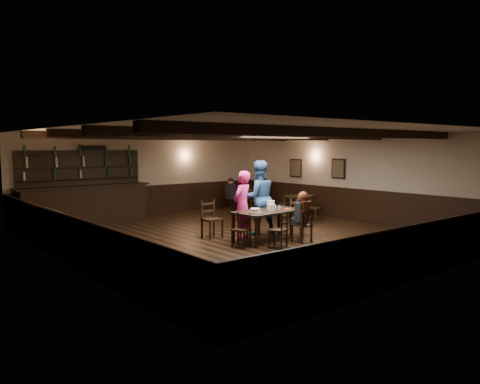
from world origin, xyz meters
TOP-DOWN VIEW (x-y plane):
  - ground at (0.00, 0.00)m, footprint 10.00×10.00m
  - room_shell at (0.01, 0.04)m, footprint 9.02×10.02m
  - dining_table at (0.20, -0.80)m, footprint 1.86×1.05m
  - chair_near_left at (-0.15, -1.59)m, footprint 0.49×0.48m
  - chair_near_right at (0.66, -1.55)m, footprint 0.40×0.38m
  - chair_end_left at (-0.71, -0.89)m, footprint 0.47×0.48m
  - chair_end_right at (1.15, -0.92)m, footprint 0.44×0.46m
  - chair_far_pushed at (-0.68, 0.45)m, footprint 0.45×0.43m
  - woman_pink at (-0.20, -0.26)m, footprint 0.73×0.60m
  - man_blue at (0.56, -0.01)m, footprint 1.15×1.03m
  - seated_person at (0.66, -1.50)m, footprint 0.33×0.49m
  - cake at (-0.28, -0.84)m, footprint 0.30×0.30m
  - plate_stack_a at (0.21, -0.87)m, footprint 0.18×0.18m
  - plate_stack_b at (0.37, -0.69)m, footprint 0.19×0.19m
  - tea_light at (0.29, -0.73)m, footprint 0.06×0.06m
  - salt_shaker at (0.54, -0.83)m, footprint 0.04×0.04m
  - pepper_shaker at (0.64, -0.85)m, footprint 0.04×0.04m
  - drink_glass at (0.51, -0.70)m, footprint 0.06×0.06m
  - menu_red at (0.75, -0.88)m, footprint 0.32×0.28m
  - menu_blue at (0.73, -0.61)m, footprint 0.31×0.28m
  - bar_counter at (-2.31, 4.72)m, footprint 3.98×0.70m
  - back_table_a at (3.30, 1.11)m, footprint 0.90×0.90m
  - back_table_b at (3.27, 3.85)m, footprint 0.96×0.96m
  - bg_patron_left at (2.63, 3.80)m, footprint 0.29×0.40m
  - bg_patron_right at (3.95, 3.77)m, footprint 0.33×0.43m

SIDE VIEW (x-z plane):
  - ground at x=0.00m, z-range 0.00..0.00m
  - chair_end_left at x=-0.71m, z-range 0.07..0.86m
  - chair_near_left at x=-0.15m, z-range 0.07..0.88m
  - chair_near_right at x=0.66m, z-range 0.07..0.91m
  - chair_far_pushed at x=-0.68m, z-range 0.08..1.03m
  - chair_end_right at x=1.15m, z-range 0.08..1.05m
  - back_table_b at x=3.27m, z-range 0.27..1.02m
  - back_table_a at x=3.30m, z-range 0.27..1.02m
  - dining_table at x=0.20m, z-range 0.31..1.06m
  - bar_counter at x=-2.31m, z-range -0.37..1.83m
  - menu_red at x=0.75m, z-range 0.75..0.76m
  - menu_blue at x=0.73m, z-range 0.75..0.76m
  - tea_light at x=0.29m, z-range 0.74..0.81m
  - cake at x=-0.28m, z-range 0.75..0.84m
  - pepper_shaker at x=0.64m, z-range 0.75..0.84m
  - drink_glass at x=0.51m, z-range 0.75..0.85m
  - salt_shaker at x=0.54m, z-range 0.75..0.85m
  - seated_person at x=0.66m, z-range 0.42..1.23m
  - plate_stack_a at x=0.21m, z-range 0.75..0.92m
  - bg_patron_left at x=2.63m, z-range 0.47..1.22m
  - woman_pink at x=-0.20m, z-range 0.00..1.72m
  - bg_patron_right at x=3.95m, z-range 0.47..1.26m
  - plate_stack_b at x=0.37m, z-range 0.75..0.98m
  - man_blue at x=0.56m, z-range 0.00..1.95m
  - room_shell at x=0.01m, z-range 0.39..3.10m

